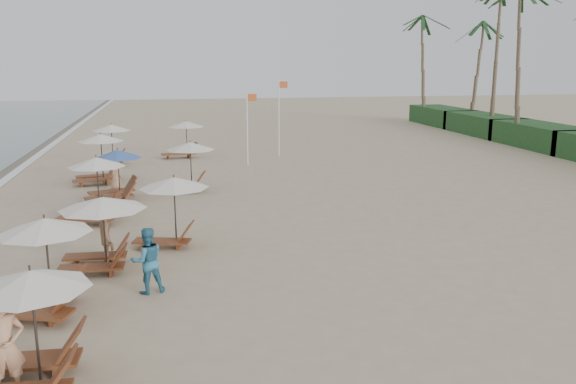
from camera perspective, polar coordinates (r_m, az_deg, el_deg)
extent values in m
plane|color=tan|center=(15.64, 0.65, -9.39)|extent=(160.00, 160.00, 0.00)
cube|color=#193D1C|center=(44.30, 23.17, 5.01)|extent=(3.20, 8.00, 1.60)
cube|color=#193D1C|center=(50.61, 18.39, 6.20)|extent=(3.20, 8.00, 1.60)
cube|color=#193D1C|center=(57.21, 14.67, 7.10)|extent=(3.20, 8.00, 1.60)
cylinder|color=brown|center=(44.51, 21.82, 10.98)|extent=(0.36, 0.36, 10.60)
cylinder|color=brown|center=(49.41, 19.42, 11.70)|extent=(0.36, 0.36, 11.40)
cylinder|color=brown|center=(54.39, 17.34, 10.59)|extent=(0.36, 0.36, 9.00)
cylinder|color=brown|center=(58.24, 13.30, 11.30)|extent=(0.36, 0.36, 9.80)
cylinder|color=black|center=(11.71, -23.15, -12.39)|extent=(0.05, 0.05, 2.21)
cone|color=silver|center=(11.34, -23.59, -7.76)|extent=(2.08, 2.08, 0.35)
cylinder|color=black|center=(15.01, -22.10, -6.75)|extent=(0.05, 0.05, 2.24)
cone|color=silver|center=(14.72, -22.43, -2.99)|extent=(2.14, 2.14, 0.35)
cylinder|color=black|center=(17.60, -17.27, -3.94)|extent=(0.05, 0.05, 2.04)
cone|color=silver|center=(17.37, -17.47, -1.03)|extent=(2.45, 2.45, 0.35)
cylinder|color=black|center=(22.95, -17.83, 0.17)|extent=(0.05, 0.05, 2.32)
cone|color=silver|center=(22.76, -18.01, 2.78)|extent=(2.10, 2.10, 0.35)
cylinder|color=black|center=(26.22, -16.01, 1.52)|extent=(0.05, 0.05, 2.09)
cone|color=#365AA1|center=(26.06, -16.13, 3.56)|extent=(2.07, 2.07, 0.35)
cylinder|color=black|center=(30.10, -17.50, 3.02)|extent=(0.05, 0.05, 2.32)
cone|color=silver|center=(29.96, -17.64, 5.02)|extent=(2.20, 2.20, 0.35)
cylinder|color=black|center=(35.13, -16.59, 4.31)|extent=(0.05, 0.05, 2.25)
cone|color=silver|center=(35.00, -16.70, 5.97)|extent=(2.17, 2.17, 0.35)
cylinder|color=black|center=(19.38, -10.84, -1.92)|extent=(0.05, 0.05, 2.15)
cone|color=silver|center=(19.17, -10.96, 0.91)|extent=(2.24, 2.24, 0.35)
cylinder|color=black|center=(27.47, -9.34, 2.39)|extent=(0.05, 0.05, 2.15)
cone|color=silver|center=(27.32, -9.41, 4.41)|extent=(2.24, 2.24, 0.35)
cylinder|color=black|center=(37.11, -9.75, 4.99)|extent=(0.05, 0.05, 2.15)
cone|color=silver|center=(36.99, -9.81, 6.49)|extent=(2.24, 2.24, 0.35)
imported|color=tan|center=(11.80, -25.67, -13.33)|extent=(0.78, 0.63, 1.88)
imported|color=teal|center=(15.57, -13.43, -6.45)|extent=(0.98, 0.85, 1.73)
imported|color=brown|center=(18.03, -16.99, -3.88)|extent=(0.90, 1.29, 1.83)
imported|color=#A8765B|center=(28.34, -16.29, 1.72)|extent=(0.68, 0.86, 1.53)
cylinder|color=silver|center=(33.67, -3.96, 6.17)|extent=(0.08, 0.08, 4.22)
cube|color=#B14D21|center=(33.57, -3.52, 9.09)|extent=(0.55, 0.02, 0.40)
cylinder|color=silver|center=(36.81, -0.89, 7.19)|extent=(0.08, 0.08, 4.81)
cube|color=#B14D21|center=(36.73, -0.47, 10.32)|extent=(0.55, 0.02, 0.40)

